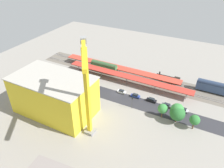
# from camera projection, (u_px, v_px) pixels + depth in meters

# --- Properties ---
(ground_plane) EXTENTS (185.92, 185.92, 0.00)m
(ground_plane) POSITION_uv_depth(u_px,v_px,m) (116.00, 93.00, 106.77)
(ground_plane) COLOR gray
(ground_plane) RESTS_ON ground
(rail_bed) EXTENTS (116.32, 15.36, 0.01)m
(rail_bed) POSITION_uv_depth(u_px,v_px,m) (131.00, 76.00, 121.63)
(rail_bed) COLOR #665E54
(rail_bed) RESTS_ON ground
(street_asphalt) EXTENTS (116.28, 10.02, 0.01)m
(street_asphalt) POSITION_uv_depth(u_px,v_px,m) (114.00, 96.00, 105.00)
(street_asphalt) COLOR #2D2D33
(street_asphalt) RESTS_ON ground
(track_rails) EXTENTS (116.20, 8.92, 0.12)m
(track_rails) POSITION_uv_depth(u_px,v_px,m) (131.00, 75.00, 121.54)
(track_rails) COLOR #9E9EA8
(track_rails) RESTS_ON ground
(platform_canopy_near) EXTENTS (69.35, 5.56, 4.38)m
(platform_canopy_near) POSITION_uv_depth(u_px,v_px,m) (127.00, 76.00, 112.84)
(platform_canopy_near) COLOR #B73328
(platform_canopy_near) RESTS_ON ground
(platform_canopy_far) EXTENTS (69.95, 5.82, 3.96)m
(platform_canopy_far) POSITION_uv_depth(u_px,v_px,m) (120.00, 68.00, 121.75)
(platform_canopy_far) COLOR #C63D2D
(platform_canopy_far) RESTS_ON ground
(locomotive) EXTENTS (13.93, 2.63, 4.81)m
(locomotive) POSITION_uv_depth(u_px,v_px,m) (169.00, 79.00, 115.13)
(locomotive) COLOR black
(locomotive) RESTS_ON ground
(passenger_coach) EXTENTS (16.87, 3.05, 6.24)m
(passenger_coach) POSITION_uv_depth(u_px,v_px,m) (214.00, 87.00, 105.70)
(passenger_coach) COLOR black
(passenger_coach) RESTS_ON ground
(freight_coach_far) EXTENTS (16.42, 3.18, 6.35)m
(freight_coach_far) POSITION_uv_depth(u_px,v_px,m) (104.00, 67.00, 123.61)
(freight_coach_far) COLOR black
(freight_coach_far) RESTS_ON ground
(parked_car_0) EXTENTS (4.62, 2.01, 1.68)m
(parked_car_0) POSITION_uv_depth(u_px,v_px,m) (183.00, 110.00, 94.66)
(parked_car_0) COLOR black
(parked_car_0) RESTS_ON ground
(parked_car_1) EXTENTS (4.83, 1.93, 1.68)m
(parked_car_1) POSITION_uv_depth(u_px,v_px,m) (167.00, 105.00, 97.39)
(parked_car_1) COLOR black
(parked_car_1) RESTS_ON ground
(parked_car_2) EXTENTS (4.84, 1.93, 1.86)m
(parked_car_2) POSITION_uv_depth(u_px,v_px,m) (151.00, 100.00, 100.67)
(parked_car_2) COLOR black
(parked_car_2) RESTS_ON ground
(parked_car_3) EXTENTS (4.56, 1.79, 1.81)m
(parked_car_3) POSITION_uv_depth(u_px,v_px,m) (135.00, 96.00, 103.59)
(parked_car_3) COLOR black
(parked_car_3) RESTS_ON ground
(parked_car_4) EXTENTS (4.27, 1.85, 1.72)m
(parked_car_4) POSITION_uv_depth(u_px,v_px,m) (122.00, 92.00, 106.69)
(parked_car_4) COLOR black
(parked_car_4) RESTS_ON ground
(construction_building) EXTENTS (33.82, 19.59, 16.66)m
(construction_building) POSITION_uv_depth(u_px,v_px,m) (54.00, 95.00, 91.01)
(construction_building) COLOR yellow
(construction_building) RESTS_ON ground
(construction_roof_slab) EXTENTS (34.42, 20.20, 0.40)m
(construction_roof_slab) POSITION_uv_depth(u_px,v_px,m) (51.00, 78.00, 86.43)
(construction_roof_slab) COLOR #ADA89E
(construction_roof_slab) RESTS_ON construction_building
(tower_crane) EXTENTS (13.89, 19.23, 37.50)m
(tower_crane) POSITION_uv_depth(u_px,v_px,m) (87.00, 89.00, 71.73)
(tower_crane) COLOR gray
(tower_crane) RESTS_ON ground
(box_truck_0) EXTENTS (8.88, 3.02, 3.34)m
(box_truck_0) POSITION_uv_depth(u_px,v_px,m) (62.00, 85.00, 110.06)
(box_truck_0) COLOR black
(box_truck_0) RESTS_ON ground
(box_truck_1) EXTENTS (10.35, 3.11, 3.14)m
(box_truck_1) POSITION_uv_depth(u_px,v_px,m) (85.00, 92.00, 104.98)
(box_truck_1) COLOR black
(box_truck_1) RESTS_ON ground
(street_tree_0) EXTENTS (6.25, 6.25, 7.87)m
(street_tree_0) POSITION_uv_depth(u_px,v_px,m) (177.00, 113.00, 86.65)
(street_tree_0) COLOR brown
(street_tree_0) RESTS_ON ground
(street_tree_1) EXTENTS (5.46, 5.46, 8.41)m
(street_tree_1) POSITION_uv_depth(u_px,v_px,m) (177.00, 110.00, 87.01)
(street_tree_1) COLOR brown
(street_tree_1) RESTS_ON ground
(street_tree_2) EXTENTS (4.37, 4.37, 7.10)m
(street_tree_2) POSITION_uv_depth(u_px,v_px,m) (57.00, 77.00, 110.91)
(street_tree_2) COLOR brown
(street_tree_2) RESTS_ON ground
(street_tree_3) EXTENTS (4.10, 4.10, 6.60)m
(street_tree_3) POSITION_uv_depth(u_px,v_px,m) (195.00, 120.00, 83.57)
(street_tree_3) COLOR brown
(street_tree_3) RESTS_ON ground
(street_tree_4) EXTENTS (4.16, 4.16, 6.74)m
(street_tree_4) POSITION_uv_depth(u_px,v_px,m) (163.00, 109.00, 89.26)
(street_tree_4) COLOR brown
(street_tree_4) RESTS_ON ground
(traffic_light) EXTENTS (0.50, 0.36, 6.15)m
(traffic_light) POSITION_uv_depth(u_px,v_px,m) (132.00, 101.00, 94.60)
(traffic_light) COLOR #333333
(traffic_light) RESTS_ON ground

